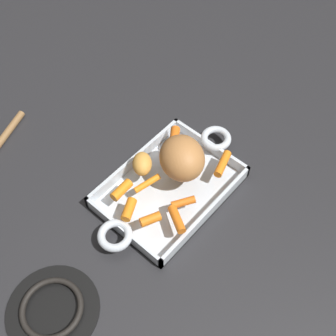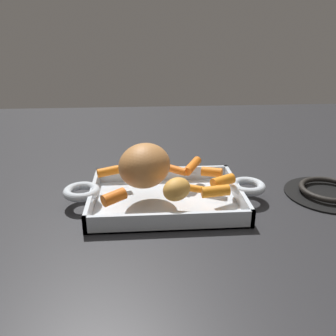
# 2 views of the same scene
# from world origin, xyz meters

# --- Properties ---
(ground_plane) EXTENTS (1.91, 1.91, 0.00)m
(ground_plane) POSITION_xyz_m (0.00, 0.00, 0.00)
(ground_plane) COLOR #232326
(roasting_dish) EXTENTS (0.42, 0.23, 0.04)m
(roasting_dish) POSITION_xyz_m (0.00, 0.00, 0.01)
(roasting_dish) COLOR silver
(roasting_dish) RESTS_ON ground_plane
(pork_roast) EXTENTS (0.14, 0.15, 0.09)m
(pork_roast) POSITION_xyz_m (0.04, -0.00, 0.08)
(pork_roast) COLOR #B3753F
(pork_roast) RESTS_ON roasting_dish
(baby_carrot_center_left) EXTENTS (0.07, 0.03, 0.02)m
(baby_carrot_center_left) POSITION_xyz_m (-0.04, 0.03, 0.05)
(baby_carrot_center_left) COLOR orange
(baby_carrot_center_left) RESTS_ON roasting_dish
(baby_carrot_southeast) EXTENTS (0.05, 0.04, 0.03)m
(baby_carrot_southeast) POSITION_xyz_m (0.10, 0.07, 0.05)
(baby_carrot_southeast) COLOR orange
(baby_carrot_southeast) RESTS_ON roasting_dish
(baby_carrot_short) EXTENTS (0.05, 0.04, 0.02)m
(baby_carrot_short) POSITION_xyz_m (-0.10, -0.04, 0.05)
(baby_carrot_short) COLOR orange
(baby_carrot_short) RESTS_ON roasting_dish
(baby_carrot_southwest) EXTENTS (0.05, 0.04, 0.02)m
(baby_carrot_southwest) POSITION_xyz_m (-0.02, -0.06, 0.05)
(baby_carrot_southwest) COLOR orange
(baby_carrot_southwest) RESTS_ON roasting_dish
(baby_carrot_long) EXTENTS (0.06, 0.03, 0.02)m
(baby_carrot_long) POSITION_xyz_m (-0.09, 0.06, 0.05)
(baby_carrot_long) COLOR orange
(baby_carrot_long) RESTS_ON roasting_dish
(baby_carrot_northeast) EXTENTS (0.07, 0.04, 0.02)m
(baby_carrot_northeast) POSITION_xyz_m (0.11, -0.06, 0.05)
(baby_carrot_northeast) COLOR orange
(baby_carrot_northeast) RESTS_ON roasting_dish
(baby_carrot_northwest) EXTENTS (0.05, 0.04, 0.02)m
(baby_carrot_northwest) POSITION_xyz_m (-0.12, 0.01, 0.05)
(baby_carrot_northwest) COLOR orange
(baby_carrot_northwest) RESTS_ON roasting_dish
(baby_carrot_center_right) EXTENTS (0.05, 0.07, 0.03)m
(baby_carrot_center_right) POSITION_xyz_m (-0.07, -0.08, 0.05)
(baby_carrot_center_right) COLOR orange
(baby_carrot_center_right) RESTS_ON roasting_dish
(potato_corner) EXTENTS (0.07, 0.07, 0.04)m
(potato_corner) POSITION_xyz_m (-0.02, 0.07, 0.06)
(potato_corner) COLOR gold
(potato_corner) RESTS_ON roasting_dish
(stove_burner_rear) EXTENTS (0.18, 0.18, 0.02)m
(stove_burner_rear) POSITION_xyz_m (-0.36, -0.01, 0.01)
(stove_burner_rear) COLOR black
(stove_burner_rear) RESTS_ON ground_plane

